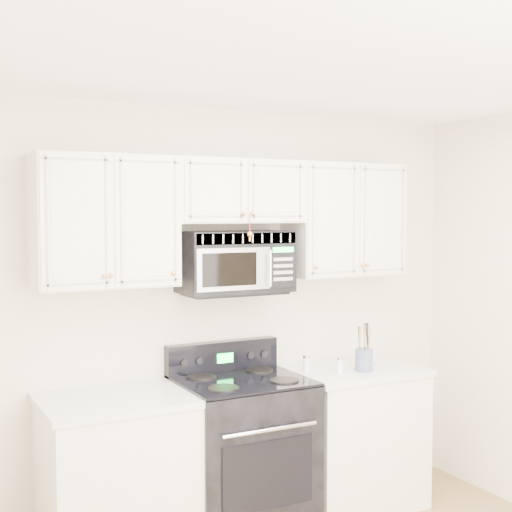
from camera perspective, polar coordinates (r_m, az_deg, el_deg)
room at (r=3.14m, az=11.23°, el=-8.40°), size 3.51×3.51×2.61m
base_cabinet_left at (r=4.27m, az=-10.92°, el=-17.39°), size 0.86×0.65×0.92m
base_cabinet_right at (r=4.95m, az=7.72°, el=-14.41°), size 0.86×0.65×0.92m
range at (r=4.51m, az=-1.13°, el=-15.39°), size 0.76×0.69×1.12m
upper_cabinets at (r=4.42m, az=-1.72°, el=3.35°), size 2.44×0.37×0.75m
microwave at (r=4.42m, az=-1.66°, el=-0.45°), size 0.69×0.39×0.38m
utensil_crock at (r=4.70m, az=8.64°, el=-8.11°), size 0.12×0.12×0.31m
shaker_salt at (r=4.63m, az=4.05°, el=-8.58°), size 0.05×0.05×0.11m
shaker_pepper at (r=4.62m, az=6.71°, el=-8.67°), size 0.04×0.04×0.10m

